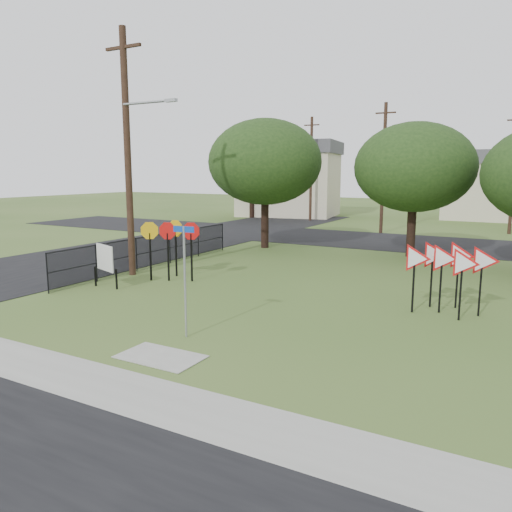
% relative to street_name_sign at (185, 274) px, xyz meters
% --- Properties ---
extents(ground, '(140.00, 140.00, 0.00)m').
position_rel_street_name_sign_xyz_m(ground, '(0.37, 0.90, -1.70)').
color(ground, '#3B5821').
extents(sidewalk, '(30.00, 1.60, 0.02)m').
position_rel_street_name_sign_xyz_m(sidewalk, '(0.37, -3.30, -1.69)').
color(sidewalk, gray).
rests_on(sidewalk, ground).
extents(planting_strip, '(30.00, 0.80, 0.02)m').
position_rel_street_name_sign_xyz_m(planting_strip, '(0.37, -4.50, -1.69)').
color(planting_strip, '#3B5821').
rests_on(planting_strip, ground).
extents(street_left, '(8.00, 50.00, 0.02)m').
position_rel_street_name_sign_xyz_m(street_left, '(-11.63, 10.90, -1.69)').
color(street_left, black).
rests_on(street_left, ground).
extents(street_far, '(60.00, 8.00, 0.02)m').
position_rel_street_name_sign_xyz_m(street_far, '(0.37, 20.90, -1.69)').
color(street_far, black).
rests_on(street_far, ground).
extents(curb_pad, '(2.00, 1.20, 0.02)m').
position_rel_street_name_sign_xyz_m(curb_pad, '(0.37, -1.50, -1.69)').
color(curb_pad, gray).
rests_on(curb_pad, ground).
extents(street_name_sign, '(0.61, 0.08, 2.96)m').
position_rel_street_name_sign_xyz_m(street_name_sign, '(0.00, 0.00, 0.00)').
color(street_name_sign, '#999DA1').
rests_on(street_name_sign, ground).
extents(stop_sign_cluster, '(2.21, 1.41, 2.39)m').
position_rel_street_name_sign_xyz_m(stop_sign_cluster, '(-4.84, 5.46, 0.08)').
color(stop_sign_cluster, black).
rests_on(stop_sign_cluster, ground).
extents(yield_sign_cluster, '(2.82, 1.56, 2.20)m').
position_rel_street_name_sign_xyz_m(yield_sign_cluster, '(5.65, 5.82, -0.08)').
color(yield_sign_cluster, black).
rests_on(yield_sign_cluster, ground).
extents(info_board, '(1.25, 0.47, 1.64)m').
position_rel_street_name_sign_xyz_m(info_board, '(-6.12, 3.10, -0.62)').
color(info_board, black).
rests_on(info_board, ground).
extents(utility_pole_main, '(3.55, 0.33, 10.00)m').
position_rel_street_name_sign_xyz_m(utility_pole_main, '(-6.87, 5.40, 3.51)').
color(utility_pole_main, '#3B271B').
rests_on(utility_pole_main, ground).
extents(far_pole_a, '(1.40, 0.24, 9.00)m').
position_rel_street_name_sign_xyz_m(far_pole_a, '(-1.63, 24.90, 2.90)').
color(far_pole_a, '#3B271B').
rests_on(far_pole_a, ground).
extents(far_pole_c, '(1.40, 0.24, 9.00)m').
position_rel_street_name_sign_xyz_m(far_pole_c, '(-9.63, 30.90, 2.90)').
color(far_pole_c, '#3B271B').
rests_on(far_pole_c, ground).
extents(fence_run, '(0.05, 11.55, 1.50)m').
position_rel_street_name_sign_xyz_m(fence_run, '(-7.23, 7.15, -0.92)').
color(fence_run, black).
rests_on(fence_run, ground).
extents(house_left, '(10.58, 8.88, 7.20)m').
position_rel_street_name_sign_xyz_m(house_left, '(-13.63, 34.90, 1.95)').
color(house_left, beige).
rests_on(house_left, ground).
extents(house_mid, '(8.40, 8.40, 6.20)m').
position_rel_street_name_sign_xyz_m(house_mid, '(4.37, 40.90, 1.45)').
color(house_mid, beige).
rests_on(house_mid, ground).
extents(tree_near_left, '(6.40, 6.40, 7.27)m').
position_rel_street_name_sign_xyz_m(tree_near_left, '(-5.63, 14.90, 3.16)').
color(tree_near_left, black).
rests_on(tree_near_left, ground).
extents(tree_near_mid, '(6.00, 6.00, 6.80)m').
position_rel_street_name_sign_xyz_m(tree_near_mid, '(2.37, 15.90, 2.84)').
color(tree_near_mid, black).
rests_on(tree_near_mid, ground).
extents(tree_far_left, '(6.80, 6.80, 7.73)m').
position_rel_street_name_sign_xyz_m(tree_far_left, '(-15.63, 30.90, 3.47)').
color(tree_far_left, black).
rests_on(tree_far_left, ground).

